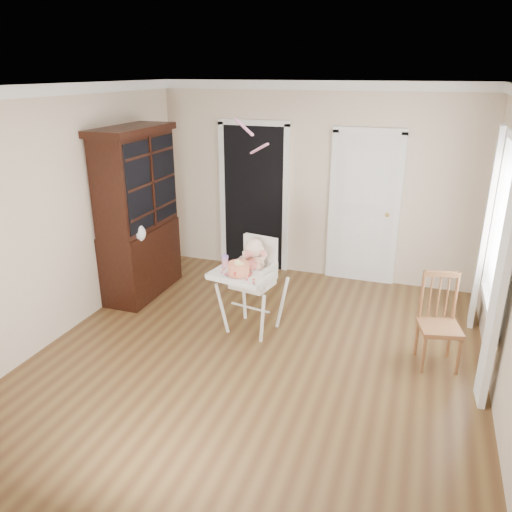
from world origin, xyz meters
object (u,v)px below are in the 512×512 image
(dining_chair, at_px, (439,324))
(sippy_cup, at_px, (225,261))
(high_chair, at_px, (252,275))
(china_cabinet, at_px, (138,214))
(cake, at_px, (239,269))

(dining_chair, bearing_deg, sippy_cup, 167.66)
(high_chair, xyz_separation_m, china_cabinet, (-1.74, 0.52, 0.41))
(cake, relative_size, sippy_cup, 1.64)
(cake, height_order, dining_chair, dining_chair)
(cake, relative_size, china_cabinet, 0.14)
(sippy_cup, distance_m, china_cabinet, 1.60)
(high_chair, relative_size, china_cabinet, 0.51)
(china_cabinet, bearing_deg, cake, -24.22)
(china_cabinet, relative_size, dining_chair, 2.29)
(china_cabinet, bearing_deg, dining_chair, -8.55)
(cake, xyz_separation_m, dining_chair, (2.07, 0.19, -0.40))
(cake, xyz_separation_m, china_cabinet, (-1.67, 0.75, 0.25))
(high_chair, relative_size, cake, 3.74)
(high_chair, height_order, sippy_cup, high_chair)
(cake, relative_size, dining_chair, 0.31)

